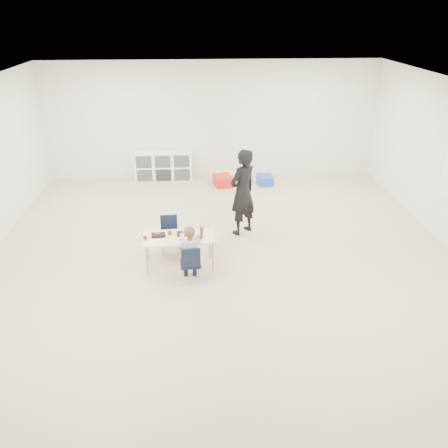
{
  "coord_description": "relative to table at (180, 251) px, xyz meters",
  "views": [
    {
      "loc": [
        -0.46,
        -6.88,
        3.91
      ],
      "look_at": [
        -0.02,
        -0.27,
        0.85
      ],
      "focal_mm": 38.0,
      "sensor_mm": 36.0,
      "label": 1
    }
  ],
  "objects": [
    {
      "name": "room",
      "position": [
        0.73,
        0.02,
        1.13
      ],
      "size": [
        9.0,
        9.02,
        2.8
      ],
      "color": "#C0B094",
      "rests_on": "ground"
    },
    {
      "name": "adult",
      "position": [
        1.15,
        1.2,
        0.54
      ],
      "size": [
        0.7,
        0.67,
        1.62
      ],
      "primitive_type": "imported",
      "rotation": [
        0.0,
        0.0,
        3.83
      ],
      "color": "black",
      "rests_on": "ground"
    },
    {
      "name": "bin_red",
      "position": [
        0.95,
        3.79,
        -0.15
      ],
      "size": [
        0.48,
        0.56,
        0.24
      ],
      "primitive_type": "cube",
      "rotation": [
        0.0,
        0.0,
        0.2
      ],
      "color": "red",
      "rests_on": "ground"
    },
    {
      "name": "apple_near",
      "position": [
        -0.15,
        0.08,
        0.3
      ],
      "size": [
        0.07,
        0.07,
        0.07
      ],
      "primitive_type": "sphere",
      "color": "maroon",
      "rests_on": "table"
    },
    {
      "name": "lunch_tray_near",
      "position": [
        0.08,
        0.07,
        0.28
      ],
      "size": [
        0.23,
        0.17,
        0.03
      ],
      "primitive_type": "cube",
      "rotation": [
        0.0,
        0.0,
        0.06
      ],
      "color": "black",
      "rests_on": "table"
    },
    {
      "name": "apple_far",
      "position": [
        -0.53,
        -0.07,
        0.3
      ],
      "size": [
        0.07,
        0.07,
        0.07
      ],
      "primitive_type": "sphere",
      "color": "maroon",
      "rests_on": "table"
    },
    {
      "name": "child",
      "position": [
        0.18,
        -0.5,
        0.23
      ],
      "size": [
        0.45,
        0.45,
        1.01
      ],
      "primitive_type": null,
      "rotation": [
        0.0,
        0.0,
        0.06
      ],
      "color": "#A5B9DF",
      "rests_on": "chair_near"
    },
    {
      "name": "milk_carton",
      "position": [
        0.06,
        -0.14,
        0.31
      ],
      "size": [
        0.07,
        0.07,
        0.1
      ],
      "primitive_type": "cube",
      "rotation": [
        0.0,
        0.0,
        0.06
      ],
      "color": "white",
      "rests_on": "table"
    },
    {
      "name": "bread_roll",
      "position": [
        0.25,
        -0.11,
        0.3
      ],
      "size": [
        0.09,
        0.09,
        0.07
      ],
      "primitive_type": "ellipsoid",
      "color": "tan",
      "rests_on": "table"
    },
    {
      "name": "chair_far",
      "position": [
        -0.18,
        0.5,
        0.05
      ],
      "size": [
        0.33,
        0.31,
        0.64
      ],
      "primitive_type": null,
      "rotation": [
        0.0,
        0.0,
        0.06
      ],
      "color": "black",
      "rests_on": "ground"
    },
    {
      "name": "bin_blue",
      "position": [
        1.97,
        3.82,
        -0.16
      ],
      "size": [
        0.37,
        0.46,
        0.22
      ],
      "primitive_type": "cube",
      "rotation": [
        0.0,
        0.0,
        0.05
      ],
      "color": "blue",
      "rests_on": "ground"
    },
    {
      "name": "cubby_shelf",
      "position": [
        -0.47,
        4.3,
        0.08
      ],
      "size": [
        1.4,
        0.4,
        0.7
      ],
      "primitive_type": "cube",
      "color": "white",
      "rests_on": "ground"
    },
    {
      "name": "bin_yellow",
      "position": [
        1.0,
        3.98,
        -0.15
      ],
      "size": [
        0.46,
        0.54,
        0.24
      ],
      "primitive_type": "cube",
      "rotation": [
        0.0,
        0.0,
        0.16
      ],
      "color": "#FFF51A",
      "rests_on": "ground"
    },
    {
      "name": "chair_near",
      "position": [
        0.18,
        -0.5,
        0.05
      ],
      "size": [
        0.33,
        0.31,
        0.64
      ],
      "primitive_type": null,
      "rotation": [
        0.0,
        0.0,
        0.06
      ],
      "color": "black",
      "rests_on": "ground"
    },
    {
      "name": "lunch_tray_far",
      "position": [
        -0.33,
        0.05,
        0.28
      ],
      "size": [
        0.23,
        0.17,
        0.03
      ],
      "primitive_type": "cube",
      "rotation": [
        0.0,
        0.0,
        0.06
      ],
      "color": "black",
      "rests_on": "table"
    },
    {
      "name": "table",
      "position": [
        0.0,
        0.0,
        0.0
      ],
      "size": [
        1.2,
        0.65,
        0.54
      ],
      "rotation": [
        0.0,
        0.0,
        0.06
      ],
      "color": "#F2E5C2",
      "rests_on": "ground"
    }
  ]
}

